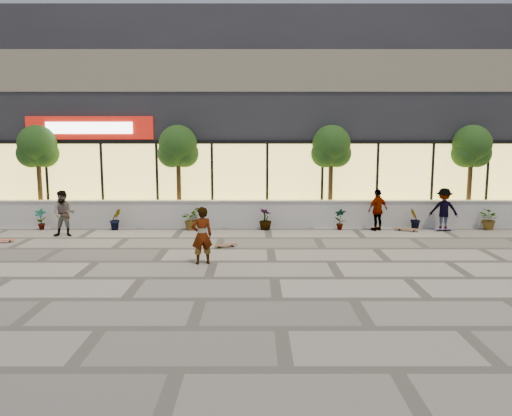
{
  "coord_description": "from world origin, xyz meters",
  "views": [
    {
      "loc": [
        -0.46,
        -11.93,
        3.46
      ],
      "look_at": [
        -0.45,
        3.13,
        1.3
      ],
      "focal_mm": 35.0,
      "sensor_mm": 36.0,
      "label": 1
    }
  ],
  "objects_px": {
    "tree_midwest": "(178,149)",
    "tree_mideast": "(331,149)",
    "skater_right_near": "(378,210)",
    "skateboard_center": "(226,245)",
    "tree_west": "(38,149)",
    "skater_center": "(202,235)",
    "skateboard_right_far": "(444,229)",
    "skateboard_right_near": "(407,229)",
    "tree_east": "(472,149)",
    "skater_right_far": "(444,209)",
    "skater_left": "(64,214)",
    "skateboard_left": "(2,240)"
  },
  "relations": [
    {
      "from": "tree_west",
      "to": "skater_center",
      "type": "xyz_separation_m",
      "value": [
        7.07,
        -6.3,
        -2.19
      ]
    },
    {
      "from": "tree_midwest",
      "to": "tree_east",
      "type": "bearing_deg",
      "value": 0.0
    },
    {
      "from": "tree_midwest",
      "to": "skateboard_right_far",
      "type": "height_order",
      "value": "tree_midwest"
    },
    {
      "from": "tree_mideast",
      "to": "skateboard_center",
      "type": "distance_m",
      "value": 6.47
    },
    {
      "from": "tree_mideast",
      "to": "skater_right_far",
      "type": "xyz_separation_m",
      "value": [
        4.0,
        -1.4,
        -2.19
      ]
    },
    {
      "from": "tree_mideast",
      "to": "skateboard_right_far",
      "type": "relative_size",
      "value": 5.45
    },
    {
      "from": "skater_center",
      "to": "skateboard_right_near",
      "type": "xyz_separation_m",
      "value": [
        7.05,
        4.77,
        -0.71
      ]
    },
    {
      "from": "skateboard_right_far",
      "to": "tree_west",
      "type": "bearing_deg",
      "value": 166.16
    },
    {
      "from": "tree_midwest",
      "to": "skater_right_near",
      "type": "relative_size",
      "value": 2.53
    },
    {
      "from": "tree_west",
      "to": "skateboard_center",
      "type": "distance_m",
      "value": 9.17
    },
    {
      "from": "tree_midwest",
      "to": "skateboard_left",
      "type": "bearing_deg",
      "value": -146.17
    },
    {
      "from": "skateboard_center",
      "to": "skateboard_right_near",
      "type": "relative_size",
      "value": 0.86
    },
    {
      "from": "tree_east",
      "to": "skateboard_right_far",
      "type": "bearing_deg",
      "value": -135.0
    },
    {
      "from": "skater_right_near",
      "to": "skateboard_right_near",
      "type": "height_order",
      "value": "skater_right_near"
    },
    {
      "from": "tree_mideast",
      "to": "skateboard_center",
      "type": "relative_size",
      "value": 5.34
    },
    {
      "from": "skater_right_near",
      "to": "skateboard_left",
      "type": "height_order",
      "value": "skater_right_near"
    },
    {
      "from": "tree_mideast",
      "to": "skater_left",
      "type": "relative_size",
      "value": 2.43
    },
    {
      "from": "skater_center",
      "to": "skateboard_right_far",
      "type": "distance_m",
      "value": 9.73
    },
    {
      "from": "skater_right_far",
      "to": "skateboard_right_near",
      "type": "distance_m",
      "value": 1.56
    },
    {
      "from": "skater_right_far",
      "to": "skateboard_right_near",
      "type": "xyz_separation_m",
      "value": [
        -1.38,
        -0.13,
        -0.71
      ]
    },
    {
      "from": "skater_center",
      "to": "tree_east",
      "type": "bearing_deg",
      "value": -165.25
    },
    {
      "from": "tree_mideast",
      "to": "skater_right_far",
      "type": "bearing_deg",
      "value": -19.29
    },
    {
      "from": "skater_left",
      "to": "skater_right_far",
      "type": "xyz_separation_m",
      "value": [
        13.64,
        1.09,
        -0.02
      ]
    },
    {
      "from": "tree_mideast",
      "to": "skater_right_far",
      "type": "relative_size",
      "value": 2.48
    },
    {
      "from": "tree_west",
      "to": "skater_left",
      "type": "bearing_deg",
      "value": -53.27
    },
    {
      "from": "tree_midwest",
      "to": "tree_east",
      "type": "xyz_separation_m",
      "value": [
        11.5,
        0.0,
        0.0
      ]
    },
    {
      "from": "skater_right_near",
      "to": "skateboard_right_far",
      "type": "xyz_separation_m",
      "value": [
        2.44,
        -0.1,
        -0.7
      ]
    },
    {
      "from": "skater_right_far",
      "to": "skateboard_left",
      "type": "relative_size",
      "value": 2.0
    },
    {
      "from": "tree_midwest",
      "to": "tree_mideast",
      "type": "bearing_deg",
      "value": 0.0
    },
    {
      "from": "tree_east",
      "to": "tree_mideast",
      "type": "bearing_deg",
      "value": 180.0
    },
    {
      "from": "tree_east",
      "to": "skateboard_right_near",
      "type": "xyz_separation_m",
      "value": [
        -2.88,
        -1.53,
        -2.9
      ]
    },
    {
      "from": "tree_east",
      "to": "skateboard_left",
      "type": "bearing_deg",
      "value": -168.04
    },
    {
      "from": "tree_midwest",
      "to": "skater_right_far",
      "type": "relative_size",
      "value": 2.48
    },
    {
      "from": "tree_east",
      "to": "skateboard_right_near",
      "type": "relative_size",
      "value": 4.57
    },
    {
      "from": "tree_mideast",
      "to": "skateboard_right_near",
      "type": "bearing_deg",
      "value": -30.27
    },
    {
      "from": "skater_center",
      "to": "skater_left",
      "type": "height_order",
      "value": "skater_left"
    },
    {
      "from": "tree_west",
      "to": "tree_mideast",
      "type": "xyz_separation_m",
      "value": [
        11.5,
        0.0,
        0.0
      ]
    },
    {
      "from": "tree_midwest",
      "to": "skateboard_right_near",
      "type": "relative_size",
      "value": 4.57
    },
    {
      "from": "tree_midwest",
      "to": "tree_east",
      "type": "relative_size",
      "value": 1.0
    },
    {
      "from": "tree_west",
      "to": "skater_right_far",
      "type": "distance_m",
      "value": 15.72
    },
    {
      "from": "skateboard_right_far",
      "to": "skateboard_right_near",
      "type": "bearing_deg",
      "value": 172.87
    },
    {
      "from": "skateboard_center",
      "to": "tree_east",
      "type": "bearing_deg",
      "value": -2.6
    },
    {
      "from": "skater_right_near",
      "to": "skateboard_center",
      "type": "relative_size",
      "value": 2.11
    },
    {
      "from": "skateboard_center",
      "to": "skateboard_right_near",
      "type": "height_order",
      "value": "skateboard_right_near"
    },
    {
      "from": "tree_mideast",
      "to": "skateboard_right_far",
      "type": "distance_m",
      "value": 5.17
    },
    {
      "from": "skater_left",
      "to": "skateboard_left",
      "type": "xyz_separation_m",
      "value": [
        -1.67,
        -1.07,
        -0.73
      ]
    },
    {
      "from": "tree_west",
      "to": "tree_east",
      "type": "distance_m",
      "value": 17.0
    },
    {
      "from": "tree_west",
      "to": "skateboard_center",
      "type": "xyz_separation_m",
      "value": [
        7.59,
        -4.25,
        -2.91
      ]
    },
    {
      "from": "skater_right_far",
      "to": "tree_east",
      "type": "bearing_deg",
      "value": -124.84
    },
    {
      "from": "skater_left",
      "to": "skateboard_left",
      "type": "distance_m",
      "value": 2.11
    }
  ]
}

